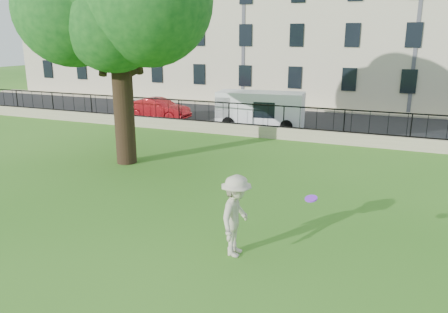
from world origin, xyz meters
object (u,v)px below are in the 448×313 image
at_px(man, 236,216).
at_px(white_van, 260,110).
at_px(frisbee, 311,199).
at_px(red_sedan, 158,109).

bearing_deg(man, white_van, 14.17).
height_order(frisbee, red_sedan, frisbee).
xyz_separation_m(red_sedan, white_van, (6.75, 0.00, 0.36)).
relative_size(frisbee, red_sedan, 0.07).
relative_size(man, white_van, 0.41).
xyz_separation_m(man, frisbee, (1.78, -0.25, 0.78)).
distance_m(man, red_sedan, 18.41).
xyz_separation_m(frisbee, red_sedan, (-12.61, 15.13, -1.11)).
bearing_deg(white_van, frisbee, -74.57).
relative_size(frisbee, white_van, 0.06).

